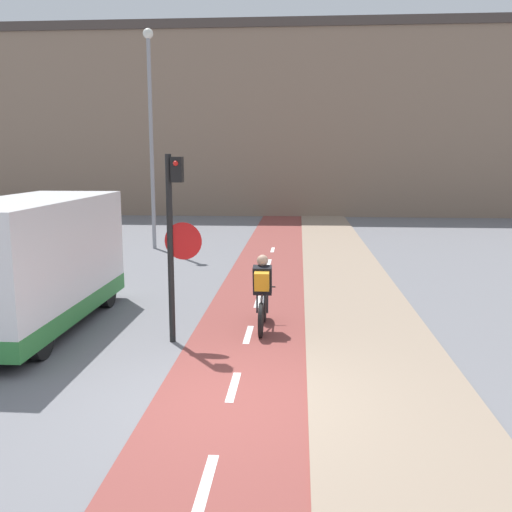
% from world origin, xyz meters
% --- Properties ---
extents(ground_plane, '(120.00, 120.00, 0.00)m').
position_xyz_m(ground_plane, '(0.00, 0.00, 0.00)').
color(ground_plane, slate).
extents(bike_lane, '(2.16, 60.00, 0.02)m').
position_xyz_m(bike_lane, '(0.00, 0.01, 0.01)').
color(bike_lane, brown).
rests_on(bike_lane, ground_plane).
extents(sidewalk_strip, '(2.40, 60.00, 0.05)m').
position_xyz_m(sidewalk_strip, '(2.28, 0.00, 0.03)').
color(sidewalk_strip, gray).
rests_on(sidewalk_strip, ground_plane).
extents(building_row_background, '(60.00, 5.20, 10.73)m').
position_xyz_m(building_row_background, '(0.00, 27.40, 5.38)').
color(building_row_background, '#89705B').
rests_on(building_row_background, ground_plane).
extents(traffic_light_pole, '(0.67, 0.25, 3.40)m').
position_xyz_m(traffic_light_pole, '(-1.28, 2.55, 2.09)').
color(traffic_light_pole, black).
rests_on(traffic_light_pole, ground_plane).
extents(street_lamp_far, '(0.36, 0.36, 7.76)m').
position_xyz_m(street_lamp_far, '(-4.39, 13.17, 4.66)').
color(street_lamp_far, gray).
rests_on(street_lamp_far, ground_plane).
extents(cyclist_near, '(0.46, 1.68, 1.49)m').
position_xyz_m(cyclist_near, '(0.24, 3.37, 0.71)').
color(cyclist_near, black).
rests_on(cyclist_near, ground_plane).
extents(van, '(1.96, 5.23, 2.56)m').
position_xyz_m(van, '(-4.22, 3.17, 1.26)').
color(van, white).
rests_on(van, ground_plane).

